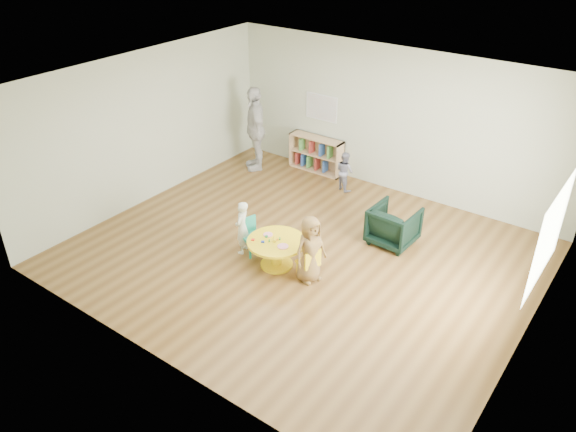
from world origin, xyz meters
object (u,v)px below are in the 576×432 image
object	(u,v)px
child_left	(242,228)
adult_caretaker	(255,128)
activity_table	(277,248)
bookshelf	(316,154)
child_right	(310,249)
armchair	(394,225)
kid_chair_right	(309,263)
toddler	(345,171)
kid_chair_left	(251,234)

from	to	relation	value
child_left	adult_caretaker	size ratio (longest dim) A/B	0.51
activity_table	bookshelf	bearing A→B (deg)	113.76
child_right	armchair	bearing A→B (deg)	0.52
child_left	child_right	bearing A→B (deg)	72.50
activity_table	armchair	world-z (taller)	armchair
activity_table	adult_caretaker	bearing A→B (deg)	133.85
kid_chair_right	toddler	xyz separation A→B (m)	(-1.13, 2.89, 0.11)
kid_chair_right	child_right	distance (m)	0.25
kid_chair_right	bookshelf	size ratio (longest dim) A/B	0.44
armchair	adult_caretaker	distance (m)	3.91
armchair	child_left	distance (m)	2.51
bookshelf	child_right	world-z (taller)	child_right
activity_table	kid_chair_right	xyz separation A→B (m)	(0.61, 0.01, -0.03)
child_left	adult_caretaker	distance (m)	3.31
armchair	toddler	distance (m)	2.09
armchair	toddler	world-z (taller)	toddler
armchair	child_right	xyz separation A→B (m)	(-0.54, -1.68, 0.20)
kid_chair_right	child_left	world-z (taller)	child_left
bookshelf	toddler	xyz separation A→B (m)	(0.95, -0.43, 0.03)
toddler	adult_caretaker	world-z (taller)	adult_caretaker
adult_caretaker	child_right	bearing A→B (deg)	2.26
activity_table	armchair	distance (m)	2.05
bookshelf	activity_table	bearing A→B (deg)	-66.24
child_left	child_right	xyz separation A→B (m)	(1.32, 0.01, 0.08)
activity_table	bookshelf	distance (m)	3.65
kid_chair_right	child_left	xyz separation A→B (m)	(-1.30, -0.02, 0.17)
bookshelf	armchair	world-z (taller)	bookshelf
child_right	toddler	size ratio (longest dim) A/B	1.36
kid_chair_left	armchair	size ratio (longest dim) A/B	0.81
activity_table	toddler	xyz separation A→B (m)	(-0.52, 2.91, 0.08)
child_right	kid_chair_left	bearing A→B (deg)	104.85
armchair	adult_caretaker	bearing A→B (deg)	-12.59
bookshelf	armchair	size ratio (longest dim) A/B	1.63
kid_chair_left	bookshelf	xyz separation A→B (m)	(-0.88, 3.26, 0.05)
kid_chair_left	adult_caretaker	world-z (taller)	adult_caretaker
kid_chair_left	kid_chair_right	world-z (taller)	kid_chair_left
kid_chair_left	kid_chair_right	size ratio (longest dim) A/B	1.11
activity_table	child_left	distance (m)	0.70
kid_chair_right	adult_caretaker	world-z (taller)	adult_caretaker
child_left	bookshelf	bearing A→B (deg)	175.32
kid_chair_right	armchair	bearing A→B (deg)	2.38
kid_chair_left	adult_caretaker	xyz separation A→B (m)	(-1.99, 2.60, 0.57)
bookshelf	adult_caretaker	bearing A→B (deg)	-149.11
kid_chair_left	child_left	xyz separation A→B (m)	(-0.10, -0.08, 0.14)
kid_chair_right	armchair	world-z (taller)	armchair
kid_chair_right	adult_caretaker	xyz separation A→B (m)	(-3.19, 2.67, 0.60)
kid_chair_left	bookshelf	bearing A→B (deg)	-146.99
armchair	child_left	xyz separation A→B (m)	(-1.86, -1.69, 0.12)
kid_chair_right	toddler	distance (m)	3.11
activity_table	kid_chair_left	xyz separation A→B (m)	(-0.59, 0.08, -0.00)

